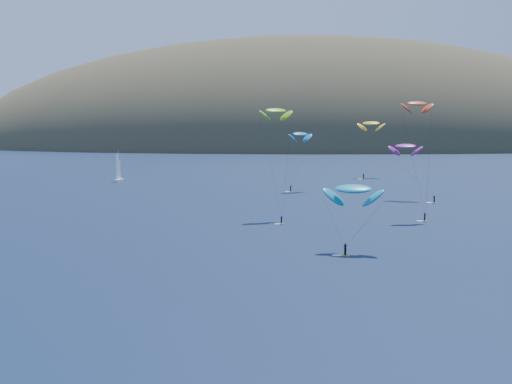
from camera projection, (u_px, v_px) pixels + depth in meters
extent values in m
ellipsoid|color=#3D3526|center=(305.00, 161.00, 610.58)|extent=(600.00, 300.00, 210.00)
ellipsoid|color=#3D3526|center=(127.00, 152.00, 645.50)|extent=(340.00, 240.00, 120.00)
ellipsoid|color=#3D3526|center=(501.00, 158.00, 584.74)|extent=(320.00, 220.00, 156.00)
cube|color=silver|center=(118.00, 180.00, 258.62)|extent=(2.51, 7.91, 0.94)
cylinder|color=silver|center=(118.00, 165.00, 258.58)|extent=(0.15, 0.15, 10.93)
cube|color=gold|center=(281.00, 224.00, 153.36)|extent=(1.36, 0.91, 0.07)
cylinder|color=black|center=(281.00, 220.00, 153.28)|extent=(0.31, 0.31, 1.41)
sphere|color=#8C6047|center=(281.00, 216.00, 153.20)|extent=(0.24, 0.24, 0.24)
ellipsoid|color=#7CC418|center=(276.00, 110.00, 161.59)|extent=(8.45, 6.49, 4.27)
cube|color=gold|center=(291.00, 191.00, 222.30)|extent=(1.53, 1.20, 0.08)
cylinder|color=black|center=(291.00, 188.00, 222.20)|extent=(0.36, 0.36, 1.64)
sphere|color=#8C6047|center=(291.00, 185.00, 222.11)|extent=(0.28, 0.28, 0.28)
ellipsoid|color=#1780C4|center=(300.00, 134.00, 223.68)|extent=(8.92, 7.57, 4.55)
cube|color=gold|center=(345.00, 256.00, 117.17)|extent=(1.70, 0.87, 0.09)
cylinder|color=black|center=(345.00, 250.00, 117.06)|extent=(0.38, 0.38, 1.75)
sphere|color=#8C6047|center=(345.00, 244.00, 116.96)|extent=(0.29, 0.29, 0.29)
ellipsoid|color=#1086A3|center=(353.00, 189.00, 120.50)|extent=(10.49, 6.78, 5.39)
cube|color=gold|center=(434.00, 203.00, 192.06)|extent=(1.66, 0.93, 0.09)
cylinder|color=black|center=(434.00, 199.00, 191.96)|extent=(0.37, 0.37, 1.70)
sphere|color=#8C6047|center=(434.00, 195.00, 191.86)|extent=(0.29, 0.29, 0.29)
ellipsoid|color=#851E85|center=(406.00, 146.00, 199.25)|extent=(9.82, 6.72, 5.00)
cube|color=gold|center=(425.00, 221.00, 157.71)|extent=(1.49, 0.76, 0.08)
cylinder|color=black|center=(425.00, 217.00, 157.62)|extent=(0.34, 0.34, 1.53)
sphere|color=#8C6047|center=(425.00, 213.00, 157.53)|extent=(0.26, 0.26, 0.26)
ellipsoid|color=red|center=(417.00, 103.00, 159.83)|extent=(7.88, 5.08, 4.06)
cube|color=gold|center=(364.00, 179.00, 268.94)|extent=(1.74, 0.93, 0.09)
cylinder|color=black|center=(364.00, 176.00, 268.83)|extent=(0.39, 0.39, 1.78)
sphere|color=#8C6047|center=(364.00, 174.00, 268.73)|extent=(0.30, 0.30, 0.30)
ellipsoid|color=yellow|center=(371.00, 123.00, 278.16)|extent=(11.20, 7.46, 5.74)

